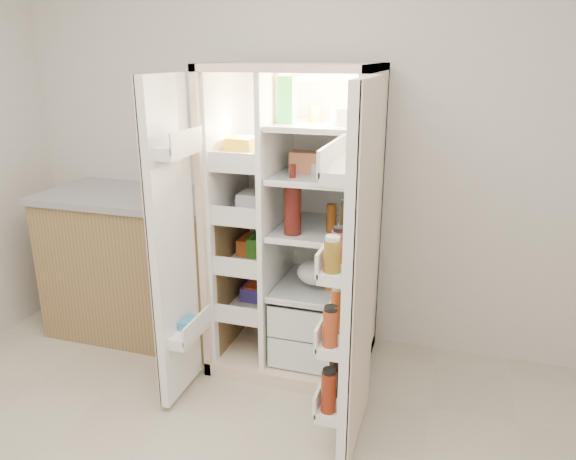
% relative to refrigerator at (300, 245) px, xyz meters
% --- Properties ---
extents(wall_back, '(4.00, 0.02, 2.70)m').
position_rel_refrigerator_xyz_m(wall_back, '(-0.05, 0.35, 0.60)').
color(wall_back, silver).
rests_on(wall_back, floor).
extents(refrigerator, '(0.92, 0.70, 1.80)m').
position_rel_refrigerator_xyz_m(refrigerator, '(0.00, 0.00, 0.00)').
color(refrigerator, beige).
rests_on(refrigerator, floor).
extents(freezer_door, '(0.15, 0.40, 1.72)m').
position_rel_refrigerator_xyz_m(freezer_door, '(-0.51, -0.60, 0.15)').
color(freezer_door, white).
rests_on(freezer_door, floor).
extents(fridge_door, '(0.17, 0.58, 1.72)m').
position_rel_refrigerator_xyz_m(fridge_door, '(0.47, -0.69, 0.12)').
color(fridge_door, white).
rests_on(fridge_door, floor).
extents(kitchen_counter, '(1.35, 0.72, 0.98)m').
position_rel_refrigerator_xyz_m(kitchen_counter, '(-1.07, 0.03, -0.25)').
color(kitchen_counter, olive).
rests_on(kitchen_counter, floor).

